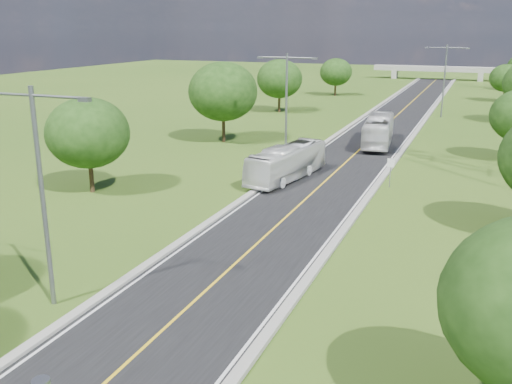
# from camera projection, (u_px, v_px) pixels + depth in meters

# --- Properties ---
(ground) EXTENTS (260.00, 260.00, 0.00)m
(ground) POSITION_uv_depth(u_px,v_px,m) (375.00, 136.00, 67.10)
(ground) COLOR #325217
(ground) RESTS_ON ground
(road) EXTENTS (8.00, 150.00, 0.06)m
(road) POSITION_uv_depth(u_px,v_px,m) (384.00, 128.00, 72.44)
(road) COLOR black
(road) RESTS_ON ground
(curb_left) EXTENTS (0.50, 150.00, 0.22)m
(curb_left) POSITION_uv_depth(u_px,v_px,m) (351.00, 125.00, 73.93)
(curb_left) COLOR gray
(curb_left) RESTS_ON ground
(curb_right) EXTENTS (0.50, 150.00, 0.22)m
(curb_right) POSITION_uv_depth(u_px,v_px,m) (418.00, 129.00, 70.90)
(curb_right) COLOR gray
(curb_right) RESTS_ON ground
(speed_limit_sign) EXTENTS (0.55, 0.09, 2.40)m
(speed_limit_sign) POSITION_uv_depth(u_px,v_px,m) (391.00, 168.00, 45.17)
(speed_limit_sign) COLOR slate
(speed_limit_sign) RESTS_ON ground
(overpass) EXTENTS (30.00, 3.00, 3.20)m
(overpass) POSITION_uv_depth(u_px,v_px,m) (437.00, 70.00, 137.73)
(overpass) COLOR gray
(overpass) RESTS_ON ground
(streetlight_near_left) EXTENTS (5.90, 0.25, 10.00)m
(streetlight_near_left) POSITION_uv_depth(u_px,v_px,m) (41.00, 180.00, 24.80)
(streetlight_near_left) COLOR slate
(streetlight_near_left) RESTS_ON ground
(streetlight_mid_left) EXTENTS (5.90, 0.25, 10.00)m
(streetlight_mid_left) POSITION_uv_depth(u_px,v_px,m) (286.00, 97.00, 54.21)
(streetlight_mid_left) COLOR slate
(streetlight_mid_left) RESTS_ON ground
(streetlight_far_right) EXTENTS (5.90, 0.25, 10.00)m
(streetlight_far_right) POSITION_uv_depth(u_px,v_px,m) (445.00, 75.00, 79.34)
(streetlight_far_right) COLOR slate
(streetlight_far_right) RESTS_ON ground
(tree_lb) EXTENTS (6.30, 6.30, 7.33)m
(tree_lb) POSITION_uv_depth(u_px,v_px,m) (88.00, 133.00, 43.00)
(tree_lb) COLOR black
(tree_lb) RESTS_ON ground
(tree_lc) EXTENTS (7.56, 7.56, 8.79)m
(tree_lc) POSITION_uv_depth(u_px,v_px,m) (223.00, 92.00, 61.99)
(tree_lc) COLOR black
(tree_lc) RESTS_ON ground
(tree_ld) EXTENTS (6.72, 6.72, 7.82)m
(tree_ld) POSITION_uv_depth(u_px,v_px,m) (280.00, 79.00, 84.27)
(tree_ld) COLOR black
(tree_ld) RESTS_ON ground
(tree_le) EXTENTS (5.88, 5.88, 6.84)m
(tree_le) POSITION_uv_depth(u_px,v_px,m) (336.00, 72.00, 104.94)
(tree_le) COLOR black
(tree_le) RESTS_ON ground
(tree_re) EXTENTS (5.46, 5.46, 6.35)m
(tree_re) POSITION_uv_depth(u_px,v_px,m) (506.00, 78.00, 96.44)
(tree_re) COLOR black
(tree_re) RESTS_ON ground
(bus_outbound) EXTENTS (3.84, 11.47, 3.13)m
(bus_outbound) POSITION_uv_depth(u_px,v_px,m) (379.00, 131.00, 61.22)
(bus_outbound) COLOR silver
(bus_outbound) RESTS_ON road
(bus_inbound) EXTENTS (4.05, 10.46, 2.84)m
(bus_inbound) POSITION_uv_depth(u_px,v_px,m) (287.00, 163.00, 47.46)
(bus_inbound) COLOR silver
(bus_inbound) RESTS_ON road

